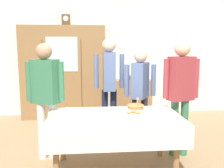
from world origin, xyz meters
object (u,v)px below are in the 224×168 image
bookshelf_low (131,97)px  book_stack (131,77)px  wall_cabinet (64,72)px  spoon_back_edge (119,110)px  tea_cup_near_left (67,110)px  person_near_right_end (140,88)px  tea_cup_front_edge (125,119)px  tea_cup_center (166,118)px  pastry_plate (133,114)px  person_beside_shelf (45,90)px  spoon_mid_right (63,119)px  mantel_clock (66,20)px  dining_table (115,124)px  person_behind_table_left (181,87)px  person_behind_table_right (109,78)px  bread_basket (136,106)px

bookshelf_low → book_stack: book_stack is taller
wall_cabinet → spoon_back_edge: (0.98, -2.31, -0.29)m
tea_cup_near_left → person_near_right_end: person_near_right_end is taller
tea_cup_front_edge → tea_cup_center: same height
tea_cup_near_left → spoon_back_edge: size_ratio=1.09×
pastry_plate → person_beside_shelf: person_beside_shelf is taller
bookshelf_low → spoon_mid_right: size_ratio=7.87×
wall_cabinet → tea_cup_center: size_ratio=15.73×
wall_cabinet → mantel_clock: bearing=-0.4°
dining_table → person_behind_table_left: 1.14m
pastry_plate → spoon_mid_right: bearing=-171.9°
wall_cabinet → tea_cup_center: bearing=-61.8°
tea_cup_near_left → mantel_clock: bearing=94.8°
tea_cup_center → person_behind_table_right: (-0.58, 1.38, 0.31)m
tea_cup_center → spoon_mid_right: 1.24m
pastry_plate → spoon_mid_right: size_ratio=2.35×
dining_table → bookshelf_low: bearing=76.4°
spoon_mid_right → person_beside_shelf: 0.66m
bookshelf_low → spoon_back_edge: bookshelf_low is taller
tea_cup_front_edge → bread_basket: bearing=68.1°
spoon_back_edge → person_behind_table_left: size_ratio=0.07×
tea_cup_front_edge → person_behind_table_left: person_behind_table_left is taller
person_behind_table_right → spoon_back_edge: bearing=-86.1°
bookshelf_low → person_behind_table_right: bearing=-113.2°
book_stack → tea_cup_center: (-0.05, -2.83, -0.14)m
bookshelf_low → person_near_right_end: size_ratio=0.60×
dining_table → mantel_clock: bearing=107.5°
tea_cup_front_edge → bookshelf_low: bearing=79.3°
tea_cup_near_left → person_near_right_end: 1.32m
pastry_plate → spoon_back_edge: pastry_plate is taller
dining_table → wall_cabinet: wall_cabinet is taller
tea_cup_front_edge → spoon_back_edge: (-0.03, 0.47, -0.02)m
tea_cup_near_left → tea_cup_center: same height
person_behind_table_right → person_beside_shelf: (-0.95, -0.73, -0.06)m
mantel_clock → person_beside_shelf: mantel_clock is taller
spoon_back_edge → tea_cup_near_left: bearing=-177.9°
spoon_mid_right → person_behind_table_right: 1.46m
tea_cup_near_left → spoon_mid_right: bearing=-93.2°
tea_cup_front_edge → person_near_right_end: bearing=70.4°
bookshelf_low → spoon_mid_right: bearing=-115.3°
person_beside_shelf → tea_cup_center: bearing=-23.3°
person_behind_table_left → person_behind_table_right: (-0.97, 0.79, 0.03)m
person_near_right_end → person_beside_shelf: person_beside_shelf is taller
person_behind_table_left → person_near_right_end: 0.73m
bookshelf_low → pastry_plate: size_ratio=3.34×
mantel_clock → person_near_right_end: (1.32, -1.66, -1.23)m
spoon_back_edge → person_behind_table_left: bearing=7.1°
bookshelf_low → spoon_back_edge: size_ratio=7.87×
book_stack → pastry_plate: 2.62m
tea_cup_near_left → book_stack: bearing=62.1°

